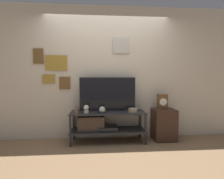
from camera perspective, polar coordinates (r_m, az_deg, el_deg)
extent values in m
plane|color=#846647|center=(3.30, -1.04, -18.31)|extent=(12.00, 12.00, 0.00)
cube|color=beige|center=(3.63, -1.60, 5.48)|extent=(6.40, 0.06, 2.70)
cube|color=olive|center=(3.69, -17.75, 8.31)|extent=(0.43, 0.02, 0.30)
cube|color=beige|center=(3.68, -17.77, 8.32)|extent=(0.40, 0.01, 0.26)
cube|color=brown|center=(3.79, -22.93, 10.01)|extent=(0.19, 0.02, 0.30)
cube|color=beige|center=(3.79, -22.96, 10.02)|extent=(0.16, 0.01, 0.26)
cube|color=brown|center=(3.64, -15.16, 2.07)|extent=(0.22, 0.02, 0.25)
cube|color=#BCB299|center=(3.64, -15.17, 2.06)|extent=(0.18, 0.01, 0.21)
cube|color=#B7B2A8|center=(3.67, 2.87, 14.15)|extent=(0.34, 0.02, 0.32)
cube|color=beige|center=(3.66, 2.88, 14.17)|extent=(0.30, 0.01, 0.28)
cube|color=olive|center=(3.71, -19.95, 3.28)|extent=(0.25, 0.02, 0.17)
cube|color=beige|center=(3.71, -19.98, 3.28)|extent=(0.22, 0.01, 0.14)
cube|color=#232326|center=(3.40, -1.33, -7.49)|extent=(1.43, 0.47, 0.03)
cube|color=#232326|center=(3.48, -1.32, -13.18)|extent=(1.43, 0.47, 0.03)
cylinder|color=#232326|center=(3.30, -13.44, -12.95)|extent=(0.04, 0.04, 0.59)
cylinder|color=#232326|center=(3.37, 10.90, -12.55)|extent=(0.04, 0.04, 0.59)
cylinder|color=#232326|center=(3.69, -12.42, -11.15)|extent=(0.04, 0.04, 0.59)
cylinder|color=#232326|center=(3.76, 9.20, -10.84)|extent=(0.04, 0.04, 0.59)
cube|color=black|center=(3.47, -1.33, -12.39)|extent=(0.36, 0.33, 0.07)
cube|color=#47382D|center=(3.44, -6.80, -10.82)|extent=(0.50, 0.26, 0.27)
cylinder|color=black|center=(3.50, -6.39, -6.79)|extent=(0.05, 0.05, 0.02)
cylinder|color=black|center=(3.53, 3.54, -6.68)|extent=(0.05, 0.05, 0.02)
cube|color=black|center=(3.46, -1.41, -1.35)|extent=(1.10, 0.04, 0.64)
cube|color=black|center=(3.44, -1.40, -1.37)|extent=(1.06, 0.01, 0.61)
sphere|color=beige|center=(3.28, -3.23, -6.60)|extent=(0.12, 0.12, 0.12)
cylinder|color=tan|center=(3.37, 6.82, -6.73)|extent=(0.18, 0.18, 0.07)
cone|color=brown|center=(3.27, -11.66, -6.28)|extent=(0.09, 0.09, 0.16)
cylinder|color=beige|center=(3.28, -8.41, -7.16)|extent=(0.09, 0.09, 0.06)
sphere|color=beige|center=(3.27, -8.43, -5.85)|extent=(0.10, 0.10, 0.10)
cube|color=#382319|center=(3.73, 16.52, -10.87)|extent=(0.43, 0.40, 0.62)
cube|color=brown|center=(3.66, 16.11, -3.82)|extent=(0.19, 0.10, 0.30)
cylinder|color=white|center=(3.61, 16.42, -3.93)|extent=(0.15, 0.01, 0.15)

